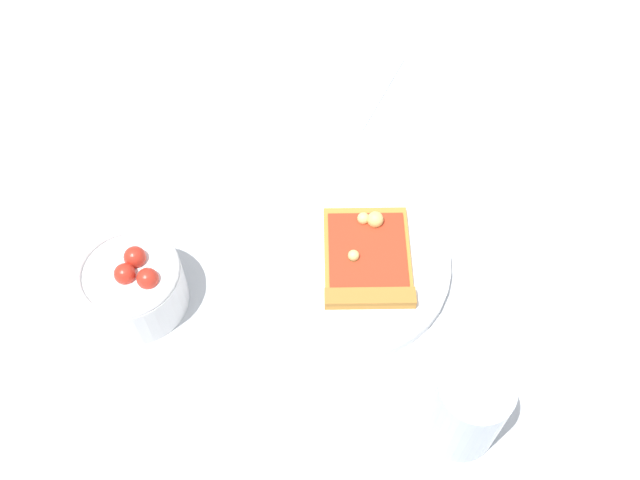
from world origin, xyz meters
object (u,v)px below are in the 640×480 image
Objects in this scene: soda_glass at (467,409)px; paper_napkin at (345,80)px; salad_bowl at (133,284)px; plate at (345,262)px; pizza_slice_main at (368,260)px.

soda_glass reaches higher than paper_napkin.
plate is at bearing 31.34° from salad_bowl.
salad_bowl reaches higher than paper_napkin.
pizza_slice_main is 0.26m from salad_bowl.
soda_glass is at bearing -45.23° from pizza_slice_main.
paper_napkin is at bearing 75.46° from salad_bowl.
salad_bowl reaches higher than pizza_slice_main.
soda_glass is (0.17, -0.14, 0.05)m from plate.
soda_glass is 0.50m from paper_napkin.
salad_bowl is 0.78× the size of paper_napkin.
soda_glass is (0.37, -0.02, 0.02)m from salad_bowl.
salad_bowl is 0.42m from paper_napkin.
plate is 0.30m from paper_napkin.
soda_glass reaches higher than salad_bowl.
salad_bowl is at bearing -148.66° from plate.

